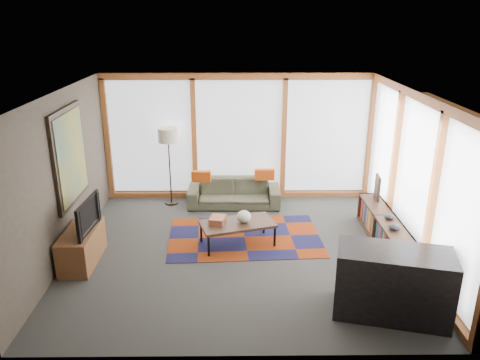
{
  "coord_description": "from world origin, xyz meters",
  "views": [
    {
      "loc": [
        -0.07,
        -6.85,
        3.7
      ],
      "look_at": [
        0.0,
        0.4,
        1.1
      ],
      "focal_mm": 35.0,
      "sensor_mm": 36.0,
      "label": 1
    }
  ],
  "objects_px": {
    "sofa": "(234,193)",
    "tv_console": "(82,246)",
    "bookshelf": "(383,229)",
    "television": "(83,215)",
    "bar_counter": "(393,283)",
    "coffee_table": "(238,234)",
    "floor_lamp": "(170,167)"
  },
  "relations": [
    {
      "from": "sofa",
      "to": "tv_console",
      "type": "relative_size",
      "value": 1.68
    },
    {
      "from": "sofa",
      "to": "bookshelf",
      "type": "relative_size",
      "value": 0.91
    },
    {
      "from": "sofa",
      "to": "television",
      "type": "height_order",
      "value": "television"
    },
    {
      "from": "bookshelf",
      "to": "bar_counter",
      "type": "distance_m",
      "value": 2.08
    },
    {
      "from": "coffee_table",
      "to": "bookshelf",
      "type": "distance_m",
      "value": 2.47
    },
    {
      "from": "bookshelf",
      "to": "tv_console",
      "type": "distance_m",
      "value": 4.94
    },
    {
      "from": "tv_console",
      "to": "television",
      "type": "bearing_deg",
      "value": -5.9
    },
    {
      "from": "sofa",
      "to": "floor_lamp",
      "type": "distance_m",
      "value": 1.39
    },
    {
      "from": "sofa",
      "to": "bar_counter",
      "type": "bearing_deg",
      "value": -60.21
    },
    {
      "from": "coffee_table",
      "to": "television",
      "type": "height_order",
      "value": "television"
    },
    {
      "from": "floor_lamp",
      "to": "bookshelf",
      "type": "height_order",
      "value": "floor_lamp"
    },
    {
      "from": "floor_lamp",
      "to": "tv_console",
      "type": "height_order",
      "value": "floor_lamp"
    },
    {
      "from": "sofa",
      "to": "bookshelf",
      "type": "xyz_separation_m",
      "value": [
        2.54,
        -1.66,
        -0.02
      ]
    },
    {
      "from": "television",
      "to": "tv_console",
      "type": "bearing_deg",
      "value": 87.77
    },
    {
      "from": "television",
      "to": "sofa",
      "type": "bearing_deg",
      "value": -41.27
    },
    {
      "from": "coffee_table",
      "to": "sofa",
      "type": "bearing_deg",
      "value": 92.19
    },
    {
      "from": "bar_counter",
      "to": "television",
      "type": "bearing_deg",
      "value": 176.56
    },
    {
      "from": "bookshelf",
      "to": "television",
      "type": "height_order",
      "value": "television"
    },
    {
      "from": "television",
      "to": "bar_counter",
      "type": "height_order",
      "value": "television"
    },
    {
      "from": "sofa",
      "to": "tv_console",
      "type": "height_order",
      "value": "tv_console"
    },
    {
      "from": "floor_lamp",
      "to": "coffee_table",
      "type": "relative_size",
      "value": 1.31
    },
    {
      "from": "bookshelf",
      "to": "coffee_table",
      "type": "bearing_deg",
      "value": -178.63
    },
    {
      "from": "bookshelf",
      "to": "television",
      "type": "relative_size",
      "value": 2.28
    },
    {
      "from": "floor_lamp",
      "to": "bar_counter",
      "type": "relative_size",
      "value": 1.11
    },
    {
      "from": "floor_lamp",
      "to": "television",
      "type": "distance_m",
      "value": 2.61
    },
    {
      "from": "sofa",
      "to": "floor_lamp",
      "type": "xyz_separation_m",
      "value": [
        -1.29,
        0.12,
        0.52
      ]
    },
    {
      "from": "coffee_table",
      "to": "floor_lamp",
      "type": "bearing_deg",
      "value": 126.37
    },
    {
      "from": "coffee_table",
      "to": "bookshelf",
      "type": "height_order",
      "value": "bookshelf"
    },
    {
      "from": "sofa",
      "to": "coffee_table",
      "type": "xyz_separation_m",
      "value": [
        0.07,
        -1.72,
        -0.07
      ]
    },
    {
      "from": "floor_lamp",
      "to": "coffee_table",
      "type": "xyz_separation_m",
      "value": [
        1.35,
        -1.84,
        -0.59
      ]
    },
    {
      "from": "tv_console",
      "to": "bookshelf",
      "type": "bearing_deg",
      "value": 7.31
    },
    {
      "from": "tv_console",
      "to": "coffee_table",
      "type": "bearing_deg",
      "value": 13.19
    }
  ]
}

